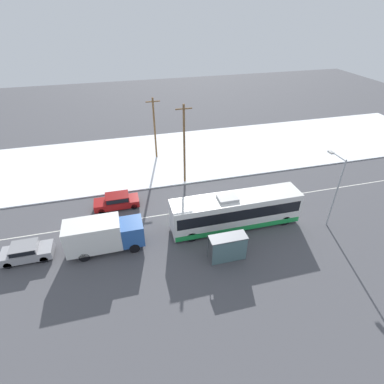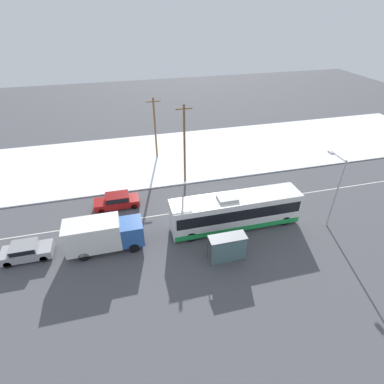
{
  "view_description": "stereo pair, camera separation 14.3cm",
  "coord_description": "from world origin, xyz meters",
  "px_view_note": "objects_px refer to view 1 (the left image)",
  "views": [
    {
      "loc": [
        -8.39,
        -24.25,
        18.65
      ],
      "look_at": [
        -1.76,
        1.31,
        1.4
      ],
      "focal_mm": 28.0,
      "sensor_mm": 36.0,
      "label": 1
    },
    {
      "loc": [
        -8.25,
        -24.29,
        18.65
      ],
      "look_at": [
        -1.76,
        1.31,
        1.4
      ],
      "focal_mm": 28.0,
      "sensor_mm": 36.0,
      "label": 2
    }
  ],
  "objects_px": {
    "sedan_car": "(117,201)",
    "streetlamp": "(335,183)",
    "utility_pole_snowlot": "(155,128)",
    "bus_shelter": "(229,246)",
    "box_truck": "(103,234)",
    "pedestrian_at_stop": "(230,240)",
    "utility_pole_roadside": "(184,144)",
    "city_bus": "(236,211)",
    "parked_car_near_truck": "(26,251)"
  },
  "relations": [
    {
      "from": "city_bus",
      "to": "utility_pole_roadside",
      "type": "height_order",
      "value": "utility_pole_roadside"
    },
    {
      "from": "sedan_car",
      "to": "utility_pole_snowlot",
      "type": "bearing_deg",
      "value": -118.71
    },
    {
      "from": "city_bus",
      "to": "bus_shelter",
      "type": "xyz_separation_m",
      "value": [
        -2.26,
        -4.25,
        -0.03
      ]
    },
    {
      "from": "parked_car_near_truck",
      "to": "utility_pole_snowlot",
      "type": "distance_m",
      "value": 21.4
    },
    {
      "from": "pedestrian_at_stop",
      "to": "utility_pole_roadside",
      "type": "relative_size",
      "value": 0.17
    },
    {
      "from": "box_truck",
      "to": "utility_pole_snowlot",
      "type": "xyz_separation_m",
      "value": [
        7.15,
        16.73,
        2.63
      ]
    },
    {
      "from": "sedan_car",
      "to": "streetlamp",
      "type": "bearing_deg",
      "value": 158.75
    },
    {
      "from": "city_bus",
      "to": "streetlamp",
      "type": "relative_size",
      "value": 1.75
    },
    {
      "from": "box_truck",
      "to": "bus_shelter",
      "type": "xyz_separation_m",
      "value": [
        9.93,
        -4.01,
        0.01
      ]
    },
    {
      "from": "sedan_car",
      "to": "parked_car_near_truck",
      "type": "distance_m",
      "value": 9.55
    },
    {
      "from": "bus_shelter",
      "to": "utility_pole_snowlot",
      "type": "relative_size",
      "value": 0.38
    },
    {
      "from": "pedestrian_at_stop",
      "to": "utility_pole_roadside",
      "type": "bearing_deg",
      "value": 95.6
    },
    {
      "from": "pedestrian_at_stop",
      "to": "streetlamp",
      "type": "bearing_deg",
      "value": 6.54
    },
    {
      "from": "city_bus",
      "to": "utility_pole_snowlot",
      "type": "xyz_separation_m",
      "value": [
        -5.04,
        16.49,
        2.59
      ]
    },
    {
      "from": "streetlamp",
      "to": "utility_pole_roadside",
      "type": "distance_m",
      "value": 15.85
    },
    {
      "from": "parked_car_near_truck",
      "to": "pedestrian_at_stop",
      "type": "relative_size",
      "value": 2.58
    },
    {
      "from": "box_truck",
      "to": "bus_shelter",
      "type": "bearing_deg",
      "value": -21.99
    },
    {
      "from": "streetlamp",
      "to": "city_bus",
      "type": "bearing_deg",
      "value": 168.93
    },
    {
      "from": "streetlamp",
      "to": "utility_pole_roadside",
      "type": "xyz_separation_m",
      "value": [
        -11.53,
        10.87,
        0.42
      ]
    },
    {
      "from": "city_bus",
      "to": "sedan_car",
      "type": "distance_m",
      "value": 12.37
    },
    {
      "from": "streetlamp",
      "to": "bus_shelter",
      "type": "bearing_deg",
      "value": -167.03
    },
    {
      "from": "box_truck",
      "to": "utility_pole_snowlot",
      "type": "height_order",
      "value": "utility_pole_snowlot"
    },
    {
      "from": "box_truck",
      "to": "streetlamp",
      "type": "xyz_separation_m",
      "value": [
        20.94,
        -1.47,
        2.79
      ]
    },
    {
      "from": "sedan_car",
      "to": "utility_pole_snowlot",
      "type": "relative_size",
      "value": 0.56
    },
    {
      "from": "city_bus",
      "to": "utility_pole_roadside",
      "type": "relative_size",
      "value": 1.32
    },
    {
      "from": "sedan_car",
      "to": "streetlamp",
      "type": "distance_m",
      "value": 21.33
    },
    {
      "from": "city_bus",
      "to": "bus_shelter",
      "type": "distance_m",
      "value": 4.81
    },
    {
      "from": "pedestrian_at_stop",
      "to": "city_bus",
      "type": "bearing_deg",
      "value": 61.18
    },
    {
      "from": "bus_shelter",
      "to": "streetlamp",
      "type": "xyz_separation_m",
      "value": [
        11.01,
        2.54,
        2.78
      ]
    },
    {
      "from": "box_truck",
      "to": "pedestrian_at_stop",
      "type": "xyz_separation_m",
      "value": [
        10.59,
        -2.66,
        -0.71
      ]
    },
    {
      "from": "sedan_car",
      "to": "bus_shelter",
      "type": "bearing_deg",
      "value": 130.19
    },
    {
      "from": "pedestrian_at_stop",
      "to": "utility_pole_roadside",
      "type": "distance_m",
      "value": 12.73
    },
    {
      "from": "parked_car_near_truck",
      "to": "pedestrian_at_stop",
      "type": "distance_m",
      "value": 17.24
    },
    {
      "from": "utility_pole_roadside",
      "to": "city_bus",
      "type": "bearing_deg",
      "value": -73.15
    },
    {
      "from": "parked_car_near_truck",
      "to": "streetlamp",
      "type": "distance_m",
      "value": 27.61
    },
    {
      "from": "box_truck",
      "to": "sedan_car",
      "type": "height_order",
      "value": "box_truck"
    },
    {
      "from": "sedan_car",
      "to": "pedestrian_at_stop",
      "type": "distance_m",
      "value": 12.76
    },
    {
      "from": "box_truck",
      "to": "parked_car_near_truck",
      "type": "distance_m",
      "value": 6.43
    },
    {
      "from": "bus_shelter",
      "to": "utility_pole_roadside",
      "type": "bearing_deg",
      "value": 92.21
    },
    {
      "from": "city_bus",
      "to": "pedestrian_at_stop",
      "type": "bearing_deg",
      "value": -118.82
    },
    {
      "from": "box_truck",
      "to": "pedestrian_at_stop",
      "type": "height_order",
      "value": "box_truck"
    },
    {
      "from": "box_truck",
      "to": "streetlamp",
      "type": "distance_m",
      "value": 21.18
    },
    {
      "from": "sedan_car",
      "to": "utility_pole_roadside",
      "type": "height_order",
      "value": "utility_pole_roadside"
    },
    {
      "from": "sedan_car",
      "to": "pedestrian_at_stop",
      "type": "xyz_separation_m",
      "value": [
        9.24,
        -8.8,
        0.14
      ]
    },
    {
      "from": "pedestrian_at_stop",
      "to": "utility_pole_roadside",
      "type": "height_order",
      "value": "utility_pole_roadside"
    },
    {
      "from": "sedan_car",
      "to": "parked_car_near_truck",
      "type": "xyz_separation_m",
      "value": [
        -7.7,
        -5.65,
        -0.02
      ]
    },
    {
      "from": "parked_car_near_truck",
      "to": "streetlamp",
      "type": "xyz_separation_m",
      "value": [
        27.29,
        -1.97,
        3.66
      ]
    },
    {
      "from": "streetlamp",
      "to": "parked_car_near_truck",
      "type": "bearing_deg",
      "value": 175.88
    },
    {
      "from": "box_truck",
      "to": "utility_pole_snowlot",
      "type": "distance_m",
      "value": 18.38
    },
    {
      "from": "box_truck",
      "to": "pedestrian_at_stop",
      "type": "distance_m",
      "value": 10.95
    }
  ]
}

